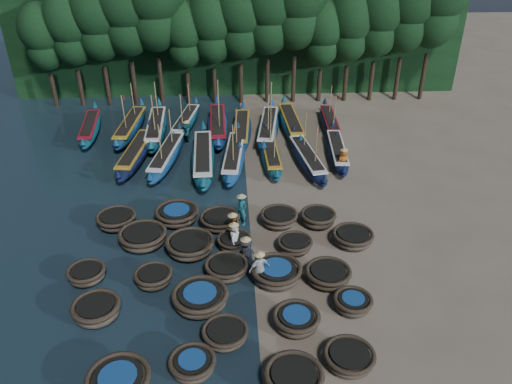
{
  "coord_description": "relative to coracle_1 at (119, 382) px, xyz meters",
  "views": [
    {
      "loc": [
        -0.9,
        -22.33,
        15.32
      ],
      "look_at": [
        0.42,
        1.79,
        1.3
      ],
      "focal_mm": 35.0,
      "sensor_mm": 36.0,
      "label": 1
    }
  ],
  "objects": [
    {
      "name": "coracle_21",
      "position": [
        1.17,
        11.05,
        -0.0
      ],
      "size": [
        2.68,
        2.68,
        0.83
      ],
      "rotation": [
        0.0,
        0.0,
        -0.21
      ],
      "color": "#4E4131",
      "rests_on": "ground"
    },
    {
      "name": "fisherman_1",
      "position": [
        4.73,
        10.67,
        0.51
      ],
      "size": [
        0.77,
        0.77,
        2.01
      ],
      "rotation": [
        0.0,
        0.0,
        5.49
      ],
      "color": "#19606A",
      "rests_on": "ground"
    },
    {
      "name": "tree_12",
      "position": [
        16.75,
        30.08,
        6.84
      ],
      "size": [
        4.51,
        4.51,
        10.63
      ],
      "color": "black",
      "rests_on": "ground"
    },
    {
      "name": "tree_3",
      "position": [
        -3.95,
        30.08,
        7.52
      ],
      "size": [
        4.92,
        4.92,
        11.6
      ],
      "color": "black",
      "rests_on": "ground"
    },
    {
      "name": "coracle_14",
      "position": [
        8.58,
        5.57,
        -0.06
      ],
      "size": [
        2.63,
        2.63,
        0.74
      ],
      "rotation": [
        0.0,
        0.0,
        0.4
      ],
      "color": "#4E4131",
      "rests_on": "ground"
    },
    {
      "name": "fisherman_6",
      "position": [
        11.48,
        16.31,
        0.43
      ],
      "size": [
        0.99,
        0.87,
        1.91
      ],
      "rotation": [
        0.0,
        0.0,
        3.63
      ],
      "color": "#B25A17",
      "rests_on": "ground"
    },
    {
      "name": "long_boat_3",
      "position": [
        -0.12,
        18.4,
        0.07
      ],
      "size": [
        2.65,
        8.01,
        3.44
      ],
      "rotation": [
        0.0,
        0.0,
        -0.16
      ],
      "color": "navy",
      "rests_on": "ground"
    },
    {
      "name": "coracle_20",
      "position": [
        -2.08,
        10.79,
        -0.05
      ],
      "size": [
        2.43,
        2.43,
        0.76
      ],
      "rotation": [
        0.0,
        0.0,
        0.23
      ],
      "color": "#4E4131",
      "rests_on": "ground"
    },
    {
      "name": "long_boat_9",
      "position": [
        -6.45,
        23.65,
        0.04
      ],
      "size": [
        2.12,
        7.67,
        1.36
      ],
      "rotation": [
        0.0,
        0.0,
        0.1
      ],
      "color": "navy",
      "rests_on": "ground"
    },
    {
      "name": "long_boat_7",
      "position": [
        9.32,
        17.49,
        0.05
      ],
      "size": [
        2.4,
        7.77,
        3.33
      ],
      "rotation": [
        0.0,
        0.0,
        0.14
      ],
      "color": "#0D1433",
      "rests_on": "ground"
    },
    {
      "name": "coracle_17",
      "position": [
        4.28,
        8.5,
        -0.11
      ],
      "size": [
        2.04,
        2.04,
        0.64
      ],
      "rotation": [
        0.0,
        0.0,
        0.27
      ],
      "color": "#4E4131",
      "rests_on": "ground"
    },
    {
      "name": "ground",
      "position": [
        5.15,
        10.08,
        -0.48
      ],
      "size": [
        120.0,
        120.0,
        0.0
      ],
      "primitive_type": "plane",
      "color": "#7B6D59",
      "rests_on": "ground"
    },
    {
      "name": "long_boat_17",
      "position": [
        12.02,
        23.85,
        0.01
      ],
      "size": [
        1.66,
        7.31,
        3.11
      ],
      "rotation": [
        0.0,
        0.0,
        -0.05
      ],
      "color": "#0D1433",
      "rests_on": "ground"
    },
    {
      "name": "fisherman_0",
      "position": [
        4.28,
        8.25,
        0.39
      ],
      "size": [
        0.71,
        0.9,
        1.82
      ],
      "rotation": [
        0.0,
        0.0,
        1.29
      ],
      "color": "silver",
      "rests_on": "ground"
    },
    {
      "name": "coracle_15",
      "position": [
        -0.41,
        9.0,
        -0.01
      ],
      "size": [
        2.5,
        2.5,
        0.83
      ],
      "rotation": [
        0.0,
        0.0,
        -0.02
      ],
      "color": "#4E4131",
      "rests_on": "ground"
    },
    {
      "name": "tree_2",
      "position": [
        -6.25,
        30.08,
        6.84
      ],
      "size": [
        4.51,
        4.51,
        10.63
      ],
      "color": "black",
      "rests_on": "ground"
    },
    {
      "name": "coracle_10",
      "position": [
        -2.63,
        6.27,
        -0.08
      ],
      "size": [
        2.15,
        2.15,
        0.7
      ],
      "rotation": [
        0.0,
        0.0,
        -0.38
      ],
      "color": "#4E4131",
      "rests_on": "ground"
    },
    {
      "name": "tree_10",
      "position": [
        12.15,
        30.08,
        5.49
      ],
      "size": [
        3.68,
        3.68,
        8.68
      ],
      "color": "black",
      "rests_on": "ground"
    },
    {
      "name": "long_boat_11",
      "position": [
        -1.41,
        23.13,
        0.12
      ],
      "size": [
        1.92,
        8.88,
        3.78
      ],
      "rotation": [
        0.0,
        0.0,
        0.04
      ],
      "color": "navy",
      "rests_on": "ground"
    },
    {
      "name": "long_boat_10",
      "position": [
        -3.39,
        23.62,
        0.09
      ],
      "size": [
        2.11,
        8.43,
        3.59
      ],
      "rotation": [
        0.0,
        0.0,
        -0.08
      ],
      "color": "navy",
      "rests_on": "ground"
    },
    {
      "name": "coracle_1",
      "position": [
        0.0,
        0.0,
        0.0
      ],
      "size": [
        2.38,
        2.38,
        0.83
      ],
      "rotation": [
        0.0,
        0.0,
        0.09
      ],
      "color": "#4E4131",
      "rests_on": "ground"
    },
    {
      "name": "coracle_6",
      "position": [
        2.73,
        4.23,
        -0.0
      ],
      "size": [
        2.95,
        2.95,
        0.83
      ],
      "rotation": [
        0.0,
        0.0,
        -0.34
      ],
      "color": "#4E4131",
      "rests_on": "ground"
    },
    {
      "name": "fisherman_2",
      "position": [
        4.22,
        9.06,
        0.4
      ],
      "size": [
        1.02,
        0.98,
        1.86
      ],
      "rotation": [
        0.0,
        0.0,
        3.75
      ],
      "color": "#B25A17",
      "rests_on": "ground"
    },
    {
      "name": "long_boat_12",
      "position": [
        0.76,
        24.51,
        0.03
      ],
      "size": [
        2.56,
        7.48,
        3.22
      ],
      "rotation": [
        0.0,
        0.0,
        -0.17
      ],
      "color": "navy",
      "rests_on": "ground"
    },
    {
      "name": "coracle_16",
      "position": [
        2.06,
        8.16,
        -0.02
      ],
      "size": [
        2.96,
        2.96,
        0.82
      ],
      "rotation": [
        0.0,
        0.0,
        -0.35
      ],
      "color": "#4E4131",
      "rests_on": "ground"
    },
    {
      "name": "coracle_3",
      "position": [
        6.28,
        -0.18,
        -0.01
      ],
      "size": [
        2.64,
        2.64,
        0.82
      ],
      "rotation": [
        0.0,
        0.0,
        -0.38
      ],
      "color": "#4E4131",
      "rests_on": "ground"
    },
    {
      "name": "tree_8",
      "position": [
        7.55,
        30.08,
        7.52
      ],
      "size": [
        4.92,
        4.92,
        11.6
      ],
      "color": "black",
      "rests_on": "ground"
    },
    {
      "name": "fisherman_4",
      "position": [
        5.38,
        5.56,
        0.48
      ],
      "size": [
        1.14,
        0.85,
        2.0
      ],
      "rotation": [
        0.0,
        0.0,
        0.44
      ],
      "color": "silver",
      "rests_on": "ground"
    },
    {
      "name": "coracle_4",
      "position": [
        8.51,
        0.72,
        -0.1
      ],
      "size": [
        2.35,
        2.35,
        0.67
      ],
      "rotation": [
        0.0,
        0.0,
        -0.33
      ],
      "color": "#4E4131",
      "rests_on": "ground"
    },
    {
      "name": "tree_6",
      "position": [
        2.95,
        30.08,
        6.16
      ],
      "size": [
        4.09,
        4.09,
        9.65
      ],
      "color": "black",
      "rests_on": "ground"
    },
    {
      "name": "long_boat_5",
      "position": [
        4.41,
        17.95,
        0.08
      ],
      "size": [
        2.26,
        8.29,
        3.54
      ],
      "rotation": [
        0.0,
        0.0,
        -0.1
      ],
      "color": "navy",
      "rests_on": "ground"
    },
    {
      "name": "long_boat_4",
      "position": [
        2.36,
        17.81,
        0.13
      ],
      "size": [
        1.89,
        9.06,
        1.59
      ],
      "rotation": [
        0.0,
        0.0,
        0.04
      ],
      "color": "navy",
      "rests_on": "ground"
    },
    {
      "name": "long_boat_16",
      "position": [
        8.93,
        23.59,
        0.09
      ],
      "size": [
        1.83,
        8.47,
        1.49
      ],
      "rotation": [
        0.0,
        0.0,
        0.04
      ],
      "color": "navy",
      "rests_on": "ground"
    },
    {
      "name": "coracle_13",
      "position": [
        6.19,
        5.81,
        -0.02
      ],
      "size": [
        2.49,
        2.49,
        0.8
      ],
      "rotation": [
        0.0,
        0.0,
        -0.11
      ],
      "color": "#4E4131",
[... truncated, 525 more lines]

